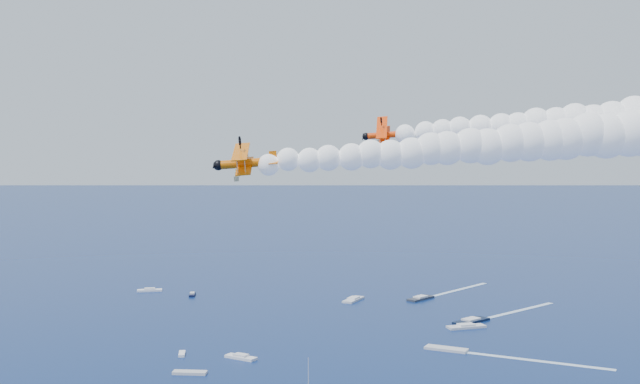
# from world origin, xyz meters

# --- Properties ---
(biplane_lead) EXTENTS (7.53, 9.22, 7.67)m
(biplane_lead) POSITION_xyz_m (7.92, 22.01, 58.17)
(biplane_lead) COLOR #FF3D05
(biplane_trail) EXTENTS (10.63, 12.27, 8.17)m
(biplane_trail) POSITION_xyz_m (-7.90, 6.02, 54.46)
(biplane_trail) COLOR orange
(smoke_trail_lead) EXTENTS (67.45, 19.38, 12.06)m
(smoke_trail_lead) POSITION_xyz_m (40.66, 25.25, 60.70)
(smoke_trail_lead) COLOR white
(smoke_trail_trail) EXTENTS (68.32, 37.38, 12.06)m
(smoke_trail_trail) POSITION_xyz_m (23.96, 14.22, 56.99)
(smoke_trail_trail) COLOR white
(spectator_boats) EXTENTS (223.96, 182.49, 0.70)m
(spectator_boats) POSITION_xyz_m (-6.83, 111.27, 0.35)
(spectator_boats) COLOR silver
(spectator_boats) RESTS_ON ground
(boat_wakes) EXTENTS (55.18, 203.61, 0.04)m
(boat_wakes) POSITION_xyz_m (21.18, 141.55, 0.03)
(boat_wakes) COLOR white
(boat_wakes) RESTS_ON ground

